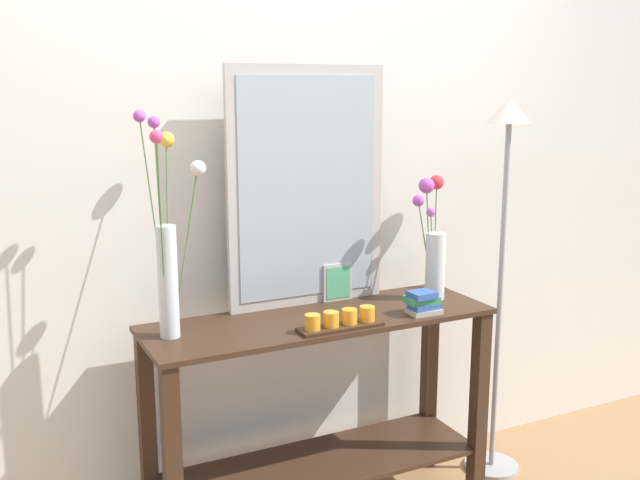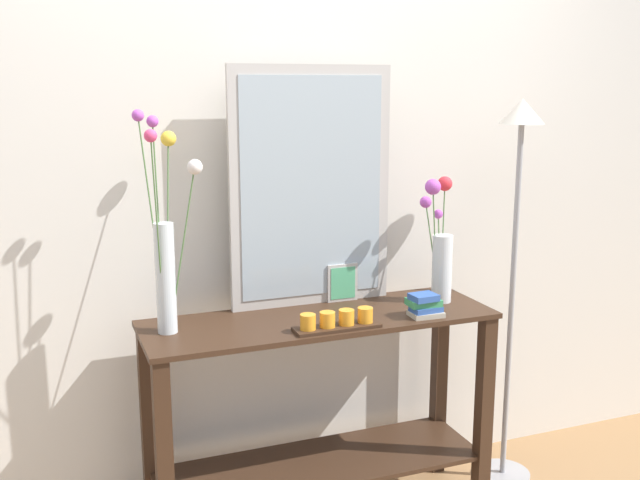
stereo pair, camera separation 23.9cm
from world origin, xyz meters
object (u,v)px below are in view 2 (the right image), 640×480
Objects in this scene: console_table at (320,397)px; candle_tray at (337,321)px; picture_frame_small at (342,283)px; book_stack at (425,305)px; vase_right at (440,249)px; tall_vase_left at (166,248)px; mirror_leaning at (311,187)px; floor_lamp at (516,230)px.

console_table is 4.21× the size of candle_tray.
candle_tray is at bearing -116.12° from picture_frame_small.
console_table is at bearing 92.28° from candle_tray.
book_stack is at bearing -20.01° from console_table.
vase_right reaches higher than picture_frame_small.
tall_vase_left is 0.66m from candle_tray.
tall_vase_left is 0.98m from book_stack.
picture_frame_small is (0.13, -0.02, -0.39)m from mirror_leaning.
console_table is at bearing -178.97° from floor_lamp.
floor_lamp is at bearing -0.94° from tall_vase_left.
tall_vase_left is 5.96× the size of book_stack.
picture_frame_small reaches higher than book_stack.
picture_frame_small is 0.37m from book_stack.
vase_right is 1.57× the size of candle_tray.
mirror_leaning reaches higher than vase_right.
tall_vase_left is 2.45× the size of candle_tray.
candle_tray is (-0.03, -0.33, -0.44)m from mirror_leaning.
mirror_leaning is 0.63m from tall_vase_left.
mirror_leaning reaches higher than console_table.
picture_frame_small is 0.09× the size of floor_lamp.
vase_right is at bearing 178.39° from floor_lamp.
vase_right is 0.35m from floor_lamp.
book_stack is (-0.16, -0.16, -0.17)m from vase_right.
book_stack is at bearing -43.29° from mirror_leaning.
console_table is at bearing -177.23° from vase_right.
tall_vase_left is (-0.56, 0.04, 0.63)m from console_table.
book_stack is at bearing -54.84° from picture_frame_small.
vase_right is (1.09, -0.01, -0.09)m from tall_vase_left.
picture_frame_small is (-0.37, 0.14, -0.14)m from vase_right.
vase_right is at bearing -0.72° from tall_vase_left.
picture_frame_small is (0.72, 0.12, -0.23)m from tall_vase_left.
mirror_leaning is 1.87× the size of vase_right.
vase_right reaches higher than console_table.
candle_tray is at bearing -161.16° from vase_right.
candle_tray is at bearing -87.72° from console_table.
mirror_leaning reaches higher than tall_vase_left.
candle_tray is (0.01, -0.15, 0.35)m from console_table.
picture_frame_small is 1.17× the size of book_stack.
candle_tray is 0.36m from picture_frame_small.
tall_vase_left is 1.56× the size of vase_right.
mirror_leaning reaches higher than picture_frame_small.
floor_lamp reaches higher than tall_vase_left.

